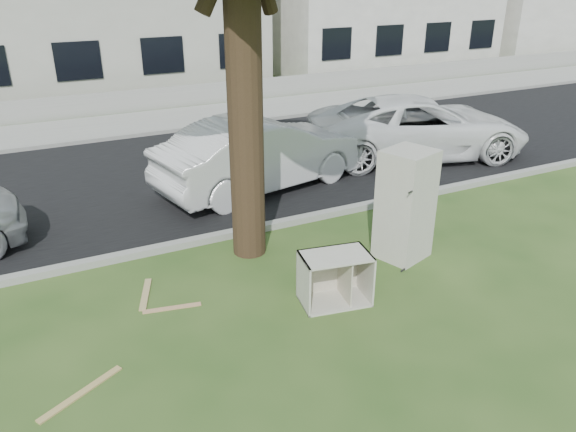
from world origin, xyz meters
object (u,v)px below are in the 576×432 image
fridge (405,205)px  cabinet (335,278)px  car_right (419,127)px  car_center (262,153)px

fridge → cabinet: (-1.70, -0.71, -0.53)m
cabinet → car_right: (5.29, 4.87, 0.37)m
cabinet → car_right: size_ratio=0.18×
car_right → car_center: bearing=109.1°
car_center → fridge: bearing=179.5°
fridge → car_right: fridge is taller
car_right → cabinet: bearing=148.1°
fridge → cabinet: 1.92m
cabinet → fridge: bearing=32.6°
fridge → car_center: 3.96m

